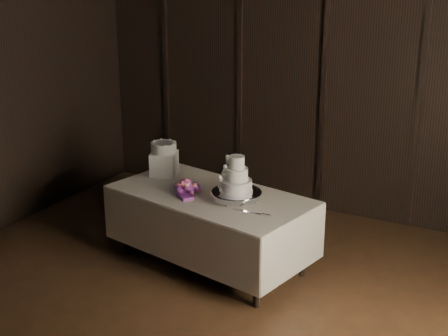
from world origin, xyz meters
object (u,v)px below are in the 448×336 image
display_table (211,226)px  wedding_cake (233,178)px  cake_stand (236,196)px  box_pedestal (164,164)px  bouquet (187,187)px  small_cake (164,148)px

display_table → wedding_cake: size_ratio=6.10×
cake_stand → box_pedestal: bearing=163.4°
display_table → box_pedestal: 0.90m
wedding_cake → bouquet: size_ratio=0.89×
wedding_cake → small_cake: wedding_cake is taller
cake_stand → box_pedestal: box_pedestal is taller
cake_stand → bouquet: (-0.52, -0.06, 0.02)m
bouquet → small_cake: small_cake is taller
wedding_cake → box_pedestal: (-1.00, 0.32, -0.10)m
small_cake → display_table: bearing=-20.3°
cake_stand → small_cake: bearing=163.4°
bouquet → wedding_cake: bearing=5.4°
box_pedestal → bouquet: bearing=-36.0°
bouquet → box_pedestal: bearing=144.0°
small_cake → box_pedestal: bearing=0.0°
bouquet → box_pedestal: box_pedestal is taller
display_table → wedding_cake: bearing=0.1°
display_table → wedding_cake: (0.28, -0.05, 0.57)m
wedding_cake → bouquet: bearing=160.8°
wedding_cake → bouquet: 0.52m
bouquet → box_pedestal: 0.62m
bouquet → cake_stand: bearing=6.7°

